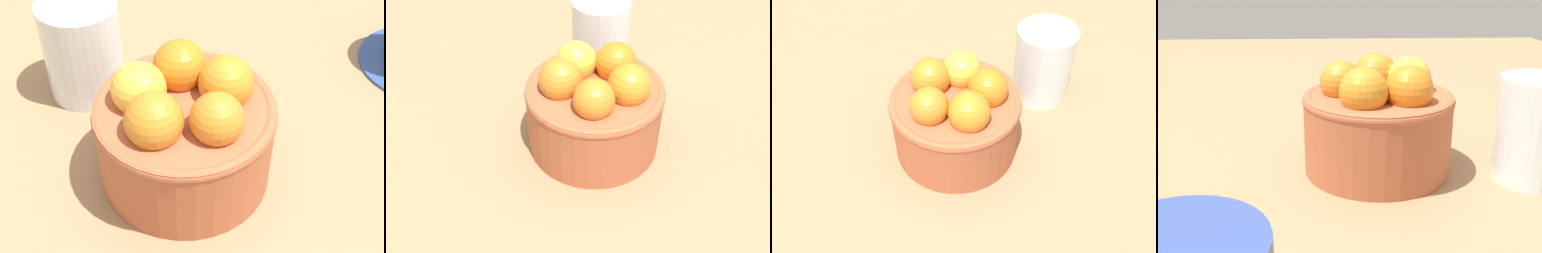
{
  "view_description": "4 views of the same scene",
  "coord_description": "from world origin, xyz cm",
  "views": [
    {
      "loc": [
        -22.62,
        -18.43,
        34.03
      ],
      "look_at": [
        0.27,
        -0.49,
        5.15
      ],
      "focal_mm": 52.25,
      "sensor_mm": 36.0,
      "label": 1
    },
    {
      "loc": [
        -5.02,
        -33.35,
        32.29
      ],
      "look_at": [
        -1.92,
        -3.1,
        5.0
      ],
      "focal_mm": 41.62,
      "sensor_mm": 36.0,
      "label": 2
    },
    {
      "loc": [
        19.72,
        -23.51,
        35.71
      ],
      "look_at": [
        1.28,
        -0.21,
        4.03
      ],
      "focal_mm": 39.3,
      "sensor_mm": 36.0,
      "label": 3
    },
    {
      "loc": [
        38.5,
        -3.99,
        17.77
      ],
      "look_at": [
        0.67,
        -2.51,
        4.37
      ],
      "focal_mm": 42.69,
      "sensor_mm": 36.0,
      "label": 4
    }
  ],
  "objects": [
    {
      "name": "ground_plane",
      "position": [
        0.0,
        0.0,
        -2.38
      ],
      "size": [
        158.59,
        95.84,
        4.76
      ],
      "primitive_type": "cube",
      "color": "#997551"
    },
    {
      "name": "terracotta_bowl",
      "position": [
        -0.0,
        0.02,
        4.72
      ],
      "size": [
        13.4,
        13.4,
        10.18
      ],
      "color": "#AD5938",
      "rests_on": "ground_plane"
    },
    {
      "name": "water_glass",
      "position": [
        2.49,
        13.39,
        4.53
      ],
      "size": [
        6.87,
        6.87,
        9.07
      ],
      "primitive_type": "cylinder",
      "color": "silver",
      "rests_on": "ground_plane"
    }
  ]
}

